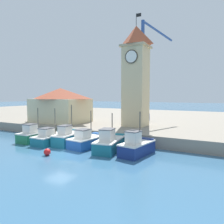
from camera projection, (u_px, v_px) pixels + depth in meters
name	position (u px, v px, depth m)	size (l,w,h in m)	color
ground_plane	(60.00, 153.00, 21.20)	(300.00, 300.00, 0.00)	#386689
quay_wharf	(149.00, 120.00, 44.00)	(120.00, 40.00, 1.31)	gray
fishing_boat_far_left	(35.00, 135.00, 26.64)	(2.22, 4.28, 4.01)	#237A4C
fishing_boat_left_outer	(52.00, 138.00, 25.33)	(2.18, 4.77, 4.06)	#196B7F
fishing_boat_left_inner	(69.00, 137.00, 24.93)	(2.28, 4.76, 4.51)	#196B7F
fishing_boat_mid_left	(87.00, 140.00, 23.65)	(2.64, 4.68, 3.92)	#2356A8
fishing_boat_center	(110.00, 143.00, 22.15)	(2.90, 5.43, 3.75)	#196B7F
fishing_boat_mid_right	(137.00, 147.00, 20.49)	(2.44, 4.32, 4.06)	navy
clock_tower	(136.00, 74.00, 30.07)	(3.52, 3.52, 15.31)	beige
warehouse_left	(61.00, 105.00, 34.93)	(8.74, 6.53, 5.42)	beige
port_crane_near	(143.00, 83.00, 35.94)	(4.47, 7.88, 16.36)	navy
mooring_buoy	(47.00, 152.00, 20.32)	(0.64, 0.64, 0.64)	red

